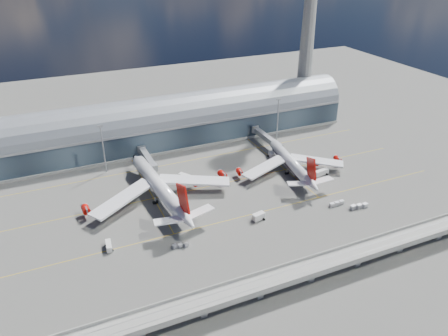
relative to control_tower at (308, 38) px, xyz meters
name	(u,v)px	position (x,y,z in m)	size (l,w,h in m)	color
ground	(241,203)	(-85.00, -83.00, -51.64)	(500.00, 500.00, 0.00)	#474744
taxi_lines	(222,181)	(-85.00, -60.89, -51.63)	(200.00, 80.12, 0.01)	gold
terminal	(183,121)	(-85.00, -5.01, -40.30)	(200.00, 30.00, 28.00)	#202A35
control_tower	(308,38)	(0.00, 0.00, 0.00)	(19.00, 19.00, 103.00)	gray
guideway	(311,268)	(-85.00, -138.00, -46.34)	(220.00, 8.50, 7.20)	gray
floodlight_mast_left	(103,148)	(-135.00, -28.00, -38.00)	(3.00, 0.70, 25.70)	gray
floodlight_mast_right	(278,118)	(-35.00, -28.00, -38.00)	(3.00, 0.70, 25.70)	gray
airliner_left	(160,188)	(-117.31, -65.58, -45.30)	(69.32, 72.85, 22.19)	white
airliner_right	(291,163)	(-48.64, -65.99, -46.73)	(56.94, 59.56, 18.92)	white
jet_bridge_left	(147,157)	(-114.00, -29.88, -46.46)	(4.40, 28.00, 7.25)	gray
jet_bridge_right	(265,137)	(-44.90, -31.82, -46.46)	(4.40, 32.00, 7.25)	gray
service_truck_0	(109,246)	(-145.79, -91.93, -50.31)	(2.66, 6.37, 2.57)	silver
service_truck_1	(259,217)	(-83.99, -97.78, -50.04)	(5.83, 3.53, 3.16)	silver
service_truck_2	(321,172)	(-36.36, -75.41, -50.12)	(8.30, 3.57, 2.91)	silver
service_truck_3	(301,175)	(-47.39, -73.73, -49.98)	(4.53, 7.15, 3.23)	silver
service_truck_4	(272,155)	(-49.39, -47.73, -50.12)	(3.37, 5.54, 3.00)	silver
service_truck_5	(185,177)	(-100.98, -51.72, -50.16)	(5.17, 6.25, 2.88)	silver
cargo_train_0	(180,246)	(-120.40, -102.18, -50.88)	(6.65, 2.80, 1.46)	gray
cargo_train_1	(359,206)	(-39.22, -107.86, -50.63)	(8.80, 2.96, 1.93)	gray
cargo_train_2	(337,204)	(-46.69, -101.88, -50.74)	(7.75, 1.91, 1.72)	gray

